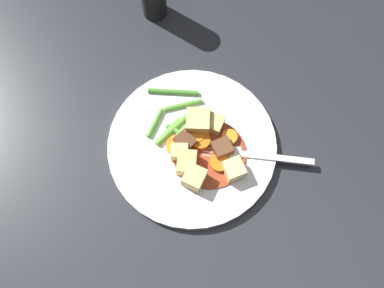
{
  "coord_description": "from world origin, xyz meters",
  "views": [
    {
      "loc": [
        0.18,
        -0.17,
        0.67
      ],
      "look_at": [
        0.0,
        0.0,
        0.01
      ],
      "focal_mm": 41.19,
      "sensor_mm": 36.0,
      "label": 1
    }
  ],
  "objects_px": {
    "potato_chunk_3": "(211,122)",
    "fork": "(254,155)",
    "carrot_slice_0": "(201,141)",
    "potato_chunk_4": "(198,122)",
    "carrot_slice_3": "(176,146)",
    "meat_chunk_0": "(222,148)",
    "potato_chunk_1": "(187,163)",
    "potato_chunk_2": "(180,153)",
    "potato_chunk_0": "(234,169)",
    "carrot_slice_2": "(219,163)",
    "carrot_slice_4": "(229,138)",
    "carrot_slice_1": "(195,134)",
    "dinner_plate": "(192,146)",
    "meat_chunk_1": "(185,142)",
    "potato_chunk_5": "(194,178)"
  },
  "relations": [
    {
      "from": "carrot_slice_2",
      "to": "potato_chunk_0",
      "type": "bearing_deg",
      "value": 16.01
    },
    {
      "from": "potato_chunk_2",
      "to": "meat_chunk_1",
      "type": "xyz_separation_m",
      "value": [
        -0.01,
        0.02,
        -0.0
      ]
    },
    {
      "from": "potato_chunk_3",
      "to": "fork",
      "type": "xyz_separation_m",
      "value": [
        0.09,
        0.01,
        -0.01
      ]
    },
    {
      "from": "carrot_slice_1",
      "to": "carrot_slice_3",
      "type": "bearing_deg",
      "value": -99.67
    },
    {
      "from": "carrot_slice_2",
      "to": "meat_chunk_0",
      "type": "distance_m",
      "value": 0.02
    },
    {
      "from": "potato_chunk_1",
      "to": "potato_chunk_4",
      "type": "bearing_deg",
      "value": 122.45
    },
    {
      "from": "dinner_plate",
      "to": "meat_chunk_0",
      "type": "height_order",
      "value": "meat_chunk_0"
    },
    {
      "from": "potato_chunk_0",
      "to": "carrot_slice_2",
      "type": "bearing_deg",
      "value": -163.99
    },
    {
      "from": "carrot_slice_0",
      "to": "carrot_slice_2",
      "type": "distance_m",
      "value": 0.05
    },
    {
      "from": "carrot_slice_1",
      "to": "potato_chunk_2",
      "type": "distance_m",
      "value": 0.04
    },
    {
      "from": "carrot_slice_0",
      "to": "potato_chunk_4",
      "type": "xyz_separation_m",
      "value": [
        -0.02,
        0.02,
        0.01
      ]
    },
    {
      "from": "carrot_slice_1",
      "to": "potato_chunk_3",
      "type": "relative_size",
      "value": 1.03
    },
    {
      "from": "carrot_slice_2",
      "to": "potato_chunk_2",
      "type": "height_order",
      "value": "potato_chunk_2"
    },
    {
      "from": "potato_chunk_1",
      "to": "carrot_slice_0",
      "type": "bearing_deg",
      "value": 107.28
    },
    {
      "from": "carrot_slice_4",
      "to": "meat_chunk_1",
      "type": "height_order",
      "value": "meat_chunk_1"
    },
    {
      "from": "carrot_slice_3",
      "to": "meat_chunk_0",
      "type": "height_order",
      "value": "meat_chunk_0"
    },
    {
      "from": "potato_chunk_3",
      "to": "fork",
      "type": "distance_m",
      "value": 0.09
    },
    {
      "from": "dinner_plate",
      "to": "meat_chunk_0",
      "type": "relative_size",
      "value": 9.35
    },
    {
      "from": "potato_chunk_4",
      "to": "meat_chunk_0",
      "type": "height_order",
      "value": "potato_chunk_4"
    },
    {
      "from": "carrot_slice_2",
      "to": "carrot_slice_0",
      "type": "bearing_deg",
      "value": 174.96
    },
    {
      "from": "potato_chunk_0",
      "to": "potato_chunk_1",
      "type": "relative_size",
      "value": 0.84
    },
    {
      "from": "potato_chunk_0",
      "to": "fork",
      "type": "bearing_deg",
      "value": 84.74
    },
    {
      "from": "potato_chunk_2",
      "to": "potato_chunk_4",
      "type": "bearing_deg",
      "value": 107.65
    },
    {
      "from": "potato_chunk_4",
      "to": "potato_chunk_5",
      "type": "relative_size",
      "value": 1.13
    },
    {
      "from": "potato_chunk_2",
      "to": "potato_chunk_3",
      "type": "xyz_separation_m",
      "value": [
        -0.01,
        0.07,
        -0.0
      ]
    },
    {
      "from": "carrot_slice_0",
      "to": "potato_chunk_2",
      "type": "height_order",
      "value": "potato_chunk_2"
    },
    {
      "from": "carrot_slice_4",
      "to": "meat_chunk_0",
      "type": "relative_size",
      "value": 0.87
    },
    {
      "from": "dinner_plate",
      "to": "potato_chunk_0",
      "type": "xyz_separation_m",
      "value": [
        0.08,
        0.02,
        0.02
      ]
    },
    {
      "from": "carrot_slice_2",
      "to": "potato_chunk_3",
      "type": "distance_m",
      "value": 0.07
    },
    {
      "from": "potato_chunk_0",
      "to": "potato_chunk_4",
      "type": "bearing_deg",
      "value": 172.23
    },
    {
      "from": "carrot_slice_2",
      "to": "fork",
      "type": "xyz_separation_m",
      "value": [
        0.03,
        0.05,
        -0.0
      ]
    },
    {
      "from": "potato_chunk_1",
      "to": "potato_chunk_5",
      "type": "relative_size",
      "value": 1.11
    },
    {
      "from": "carrot_slice_2",
      "to": "potato_chunk_2",
      "type": "xyz_separation_m",
      "value": [
        -0.05,
        -0.03,
        0.01
      ]
    },
    {
      "from": "carrot_slice_3",
      "to": "potato_chunk_2",
      "type": "relative_size",
      "value": 1.24
    },
    {
      "from": "potato_chunk_5",
      "to": "meat_chunk_1",
      "type": "distance_m",
      "value": 0.06
    },
    {
      "from": "potato_chunk_2",
      "to": "potato_chunk_5",
      "type": "relative_size",
      "value": 0.82
    },
    {
      "from": "meat_chunk_1",
      "to": "potato_chunk_1",
      "type": "bearing_deg",
      "value": -39.21
    },
    {
      "from": "carrot_slice_0",
      "to": "potato_chunk_5",
      "type": "distance_m",
      "value": 0.06
    },
    {
      "from": "potato_chunk_1",
      "to": "potato_chunk_2",
      "type": "xyz_separation_m",
      "value": [
        -0.02,
        0.0,
        -0.0
      ]
    },
    {
      "from": "dinner_plate",
      "to": "fork",
      "type": "relative_size",
      "value": 1.87
    },
    {
      "from": "carrot_slice_3",
      "to": "potato_chunk_1",
      "type": "relative_size",
      "value": 0.92
    },
    {
      "from": "carrot_slice_0",
      "to": "meat_chunk_0",
      "type": "xyz_separation_m",
      "value": [
        0.03,
        0.01,
        0.0
      ]
    },
    {
      "from": "potato_chunk_3",
      "to": "potato_chunk_4",
      "type": "xyz_separation_m",
      "value": [
        -0.01,
        -0.02,
        0.0
      ]
    },
    {
      "from": "potato_chunk_1",
      "to": "fork",
      "type": "relative_size",
      "value": 0.25
    },
    {
      "from": "carrot_slice_0",
      "to": "carrot_slice_4",
      "type": "distance_m",
      "value": 0.05
    },
    {
      "from": "potato_chunk_2",
      "to": "carrot_slice_4",
      "type": "bearing_deg",
      "value": 66.43
    },
    {
      "from": "potato_chunk_0",
      "to": "potato_chunk_2",
      "type": "height_order",
      "value": "potato_chunk_0"
    },
    {
      "from": "potato_chunk_0",
      "to": "carrot_slice_1",
      "type": "bearing_deg",
      "value": -178.61
    },
    {
      "from": "potato_chunk_1",
      "to": "potato_chunk_2",
      "type": "relative_size",
      "value": 1.35
    },
    {
      "from": "potato_chunk_0",
      "to": "meat_chunk_0",
      "type": "distance_m",
      "value": 0.04
    }
  ]
}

